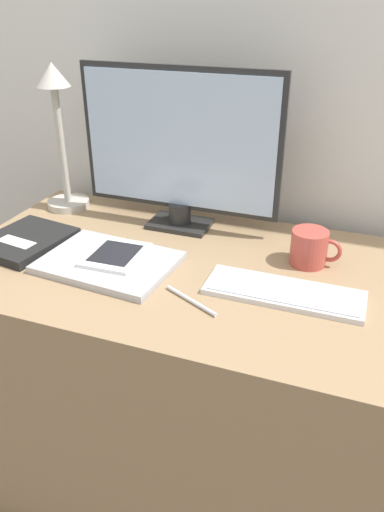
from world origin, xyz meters
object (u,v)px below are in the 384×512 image
Objects in this scene: keyboard at (284,292)px; ereader at (116,255)px; laptop at (109,263)px; desk_lamp at (59,129)px; coffee_mug at (310,248)px; notebook at (25,241)px; monitor at (179,148)px; pen at (191,300)px.

ereader is (-0.40, 0.00, 0.02)m from keyboard.
laptop is 0.78× the size of desk_lamp.
laptop is 2.68× the size of coffee_mug.
ereader is 0.65× the size of notebook.
laptop is (-0.07, -0.27, -0.21)m from monitor.
ereader is at bearing -41.34° from desk_lamp.
pen is (0.52, -0.35, -0.23)m from desk_lamp.
notebook is at bearing 179.42° from keyboard.
laptop is 0.25m from pen.
notebook reaches higher than pen.
keyboard is 2.50× the size of pen.
keyboard is at bearing 28.16° from pen.
ereader is at bearing 157.11° from pen.
laptop is (-0.41, -0.02, 0.00)m from keyboard.
laptop is at bearing -105.45° from monitor.
keyboard is at bearing -20.59° from desk_lamp.
ereader is 1.32× the size of coffee_mug.
coffee_mug is (0.43, 0.17, 0.03)m from laptop.
pen is at bearing -18.33° from laptop.
coffee_mug is at bearing -8.17° from desk_lamp.
coffee_mug is (0.68, 0.15, 0.03)m from notebook.
laptop is at bearing -177.75° from keyboard.
ereader is 0.26m from notebook.
pen is at bearing -11.70° from notebook.
desk_lamp reaches higher than pen.
ereader is 1.16× the size of pen.
ereader is at bearing -159.88° from coffee_mug.
monitor is at bearing 165.35° from coffee_mug.
coffee_mug is at bearing 20.12° from ereader.
desk_lamp is 0.66m from pen.
coffee_mug is 0.32m from pen.
laptop is 0.02m from ereader.
ereader is (0.01, 0.02, 0.01)m from laptop.
coffee_mug reaches higher than ereader.
coffee_mug is (0.36, -0.09, -0.17)m from monitor.
desk_lamp is at bearing 171.83° from coffee_mug.
desk_lamp is 0.75m from coffee_mug.
pen is (0.48, -0.10, -0.01)m from notebook.
keyboard is at bearing 2.25° from laptop.
laptop is 0.45m from desk_lamp.
monitor is at bearing 37.11° from notebook.
notebook is (-0.25, 0.02, 0.00)m from laptop.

